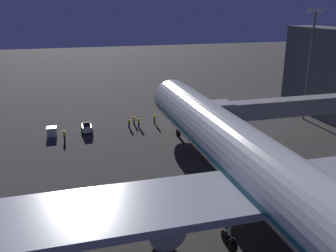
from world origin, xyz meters
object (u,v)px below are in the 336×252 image
at_px(jet_bridge, 271,109).
at_px(traffic_cone_nose_starboard, 157,126).
at_px(ground_crew_under_port_wing, 154,118).
at_px(traffic_cone_nose_port, 181,124).
at_px(airliner_at_gate, 267,176).
at_px(ground_crew_marshaller_fwd, 129,122).
at_px(ground_crew_walking_aft, 134,119).
at_px(apron_floodlight_mast, 310,58).
at_px(baggage_tug_lead, 87,128).
at_px(ground_crew_near_nose_gear, 139,122).
at_px(baggage_container_far_row, 52,132).
at_px(ground_crew_by_tug, 64,134).

relative_size(jet_bridge, traffic_cone_nose_starboard, 41.67).
xyz_separation_m(ground_crew_under_port_wing, traffic_cone_nose_port, (-4.35, 2.01, -0.77)).
xyz_separation_m(airliner_at_gate, traffic_cone_nose_starboard, (2.20, -32.42, -5.25)).
relative_size(ground_crew_marshaller_fwd, ground_crew_walking_aft, 1.02).
bearing_deg(ground_crew_walking_aft, jet_bridge, 139.50).
height_order(airliner_at_gate, ground_crew_under_port_wing, airliner_at_gate).
relative_size(jet_bridge, ground_crew_marshaller_fwd, 13.11).
distance_m(jet_bridge, apron_floodlight_mast, 17.52).
relative_size(baggage_tug_lead, traffic_cone_nose_starboard, 4.62).
bearing_deg(ground_crew_near_nose_gear, traffic_cone_nose_starboard, 161.13).
distance_m(baggage_container_far_row, traffic_cone_nose_port, 21.98).
bearing_deg(baggage_container_far_row, ground_crew_by_tug, 126.80).
bearing_deg(jet_bridge, ground_crew_under_port_wing, -45.09).
distance_m(ground_crew_by_tug, traffic_cone_nose_port, 20.16).
bearing_deg(apron_floodlight_mast, traffic_cone_nose_port, -6.05).
xyz_separation_m(baggage_tug_lead, ground_crew_walking_aft, (-8.46, -2.46, 0.16)).
xyz_separation_m(ground_crew_marshaller_fwd, ground_crew_under_port_wing, (-4.75, -0.73, 0.09)).
bearing_deg(apron_floodlight_mast, ground_crew_by_tug, -0.22).
distance_m(jet_bridge, ground_crew_under_port_wing, 20.90).
height_order(baggage_tug_lead, traffic_cone_nose_starboard, baggage_tug_lead).
xyz_separation_m(traffic_cone_nose_port, traffic_cone_nose_starboard, (4.40, 0.00, 0.00)).
relative_size(baggage_container_far_row, traffic_cone_nose_port, 2.90).
distance_m(baggage_container_far_row, traffic_cone_nose_starboard, 17.58).
xyz_separation_m(apron_floodlight_mast, baggage_container_far_row, (45.27, -2.78, -10.57)).
bearing_deg(ground_crew_near_nose_gear, airliner_at_gate, 98.86).
height_order(ground_crew_marshaller_fwd, ground_crew_by_tug, ground_crew_by_tug).
distance_m(airliner_at_gate, traffic_cone_nose_port, 32.91).
height_order(jet_bridge, ground_crew_marshaller_fwd, jet_bridge).
bearing_deg(jet_bridge, baggage_container_far_row, -21.68).
height_order(ground_crew_near_nose_gear, ground_crew_marshaller_fwd, ground_crew_near_nose_gear).
height_order(airliner_at_gate, traffic_cone_nose_starboard, airliner_at_gate).
distance_m(baggage_tug_lead, traffic_cone_nose_port, 16.38).
distance_m(baggage_tug_lead, ground_crew_walking_aft, 8.81).
height_order(ground_crew_marshaller_fwd, traffic_cone_nose_starboard, ground_crew_marshaller_fwd).
bearing_deg(ground_crew_by_tug, ground_crew_near_nose_gear, -165.17).
bearing_deg(ground_crew_under_port_wing, ground_crew_near_nose_gear, 17.80).
height_order(baggage_container_far_row, ground_crew_near_nose_gear, ground_crew_near_nose_gear).
relative_size(baggage_container_far_row, ground_crew_under_port_wing, 0.84).
bearing_deg(ground_crew_under_port_wing, ground_crew_marshaller_fwd, 8.73).
distance_m(baggage_container_far_row, ground_crew_by_tug, 3.27).
bearing_deg(traffic_cone_nose_port, traffic_cone_nose_starboard, 0.00).
relative_size(jet_bridge, ground_crew_near_nose_gear, 12.42).
height_order(airliner_at_gate, baggage_tug_lead, airliner_at_gate).
distance_m(jet_bridge, baggage_tug_lead, 29.79).
height_order(apron_floodlight_mast, ground_crew_near_nose_gear, apron_floodlight_mast).
bearing_deg(ground_crew_near_nose_gear, jet_bridge, 142.38).
xyz_separation_m(jet_bridge, baggage_tug_lead, (26.42, -12.87, -4.87)).
height_order(jet_bridge, traffic_cone_nose_port, jet_bridge).
bearing_deg(ground_crew_marshaller_fwd, apron_floodlight_mast, 173.39).
bearing_deg(baggage_container_far_row, baggage_tug_lead, -178.57).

